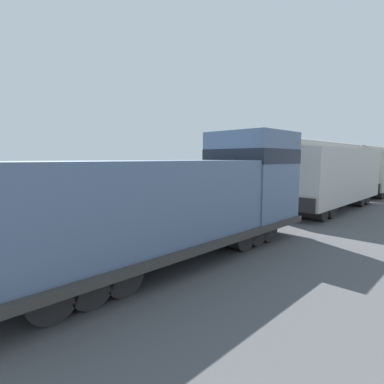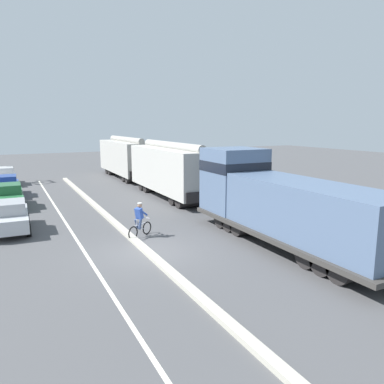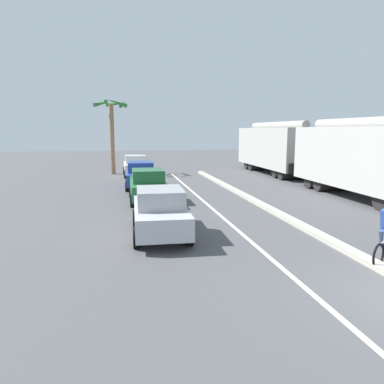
# 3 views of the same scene
# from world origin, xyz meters

# --- Properties ---
(median_curb) EXTENTS (0.36, 36.00, 0.16)m
(median_curb) POSITION_xyz_m (0.00, 6.00, 0.08)
(median_curb) COLOR #B2AD9E
(median_curb) RESTS_ON ground
(lane_stripe) EXTENTS (0.14, 36.00, 0.01)m
(lane_stripe) POSITION_xyz_m (-2.40, 6.00, 0.00)
(lane_stripe) COLOR silver
(lane_stripe) RESTS_ON ground
(hopper_car_lead) EXTENTS (2.90, 10.60, 4.18)m
(hopper_car_lead) POSITION_xyz_m (5.95, 10.87, 2.08)
(hopper_car_lead) COLOR #B6B3AB
(hopper_car_lead) RESTS_ON ground
(hopper_car_middle) EXTENTS (2.90, 10.60, 4.18)m
(hopper_car_middle) POSITION_xyz_m (5.95, 22.47, 2.08)
(hopper_car_middle) COLOR #AEABA3
(hopper_car_middle) RESTS_ON ground
(parked_car_silver) EXTENTS (1.93, 4.25, 1.62)m
(parked_car_silver) POSITION_xyz_m (-5.18, 6.07, 0.82)
(parked_car_silver) COLOR #B7BABF
(parked_car_silver) RESTS_ON ground
(parked_car_green) EXTENTS (1.85, 4.21, 1.62)m
(parked_car_green) POSITION_xyz_m (-5.14, 12.26, 0.82)
(parked_car_green) COLOR #286B3D
(parked_car_green) RESTS_ON ground
(parked_car_blue) EXTENTS (1.95, 4.26, 1.62)m
(parked_car_blue) POSITION_xyz_m (-5.26, 16.78, 0.82)
(parked_car_blue) COLOR #28479E
(parked_car_blue) RESTS_ON ground
(parked_car_white) EXTENTS (1.89, 4.23, 1.62)m
(parked_car_white) POSITION_xyz_m (-5.34, 22.86, 0.82)
(parked_car_white) COLOR silver
(parked_car_white) RESTS_ON ground
(palm_tree_near) EXTENTS (2.70, 2.73, 6.00)m
(palm_tree_near) POSITION_xyz_m (-7.04, 24.74, 4.38)
(palm_tree_near) COLOR #846647
(palm_tree_near) RESTS_ON ground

